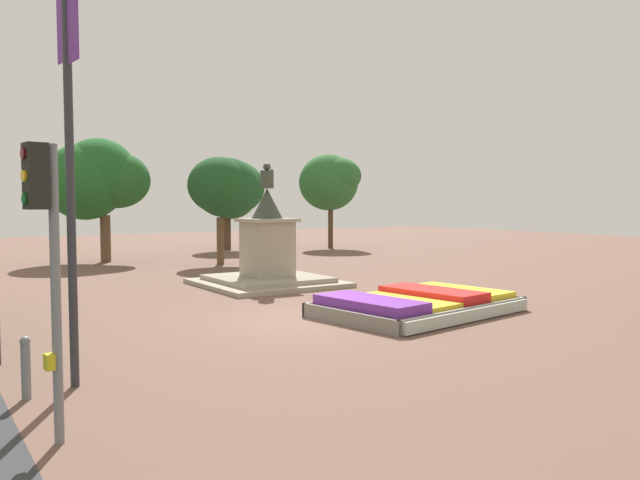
% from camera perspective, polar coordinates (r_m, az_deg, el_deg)
% --- Properties ---
extents(ground_plane, '(90.78, 90.78, 0.00)m').
position_cam_1_polar(ground_plane, '(16.06, -1.47, -7.35)').
color(ground_plane, brown).
extents(flower_planter, '(5.82, 4.16, 0.61)m').
position_cam_1_polar(flower_planter, '(17.13, 9.02, -5.82)').
color(flower_planter, '#38281C').
rests_on(flower_planter, ground_plane).
extents(statue_monument, '(4.62, 4.62, 4.42)m').
position_cam_1_polar(statue_monument, '(22.66, -4.83, -1.59)').
color(statue_monument, gray).
rests_on(statue_monument, ground_plane).
extents(traffic_light_near_crossing, '(0.42, 0.31, 3.73)m').
position_cam_1_polar(traffic_light_near_crossing, '(8.30, -23.79, 0.05)').
color(traffic_light_near_crossing, slate).
rests_on(traffic_light_near_crossing, ground_plane).
extents(banner_pole, '(0.14, 1.18, 7.13)m').
position_cam_1_polar(banner_pole, '(10.85, -21.93, 7.93)').
color(banner_pole, '#2D2D33').
rests_on(banner_pole, ground_plane).
extents(kerb_bollard_south, '(0.15, 0.15, 0.98)m').
position_cam_1_polar(kerb_bollard_south, '(10.70, -25.31, -10.40)').
color(kerb_bollard_south, slate).
rests_on(kerb_bollard_south, ground_plane).
extents(park_tree_far_left, '(4.03, 3.73, 6.15)m').
position_cam_1_polar(park_tree_far_left, '(41.01, 1.05, 5.43)').
color(park_tree_far_left, '#4C3823').
rests_on(park_tree_far_left, ground_plane).
extents(park_tree_behind_statue, '(4.13, 3.90, 5.68)m').
position_cam_1_polar(park_tree_behind_statue, '(39.66, -8.07, 4.58)').
color(park_tree_behind_statue, '#4C3823').
rests_on(park_tree_behind_statue, ground_plane).
extents(park_tree_far_right, '(3.53, 3.32, 5.20)m').
position_cam_1_polar(park_tree_far_right, '(30.63, -8.84, 4.84)').
color(park_tree_far_right, brown).
rests_on(park_tree_far_right, ground_plane).
extents(park_tree_street_side, '(5.07, 4.27, 6.22)m').
position_cam_1_polar(park_tree_street_side, '(33.29, -19.79, 5.26)').
color(park_tree_street_side, brown).
rests_on(park_tree_street_side, ground_plane).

